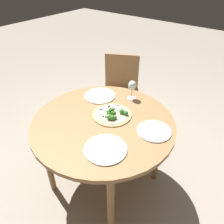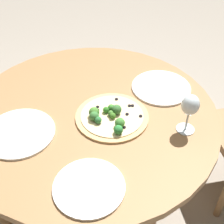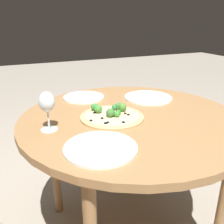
{
  "view_description": "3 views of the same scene",
  "coord_description": "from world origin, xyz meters",
  "px_view_note": "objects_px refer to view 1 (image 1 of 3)",
  "views": [
    {
      "loc": [
        -0.97,
        -0.84,
        1.73
      ],
      "look_at": [
        0.1,
        -0.01,
        0.76
      ],
      "focal_mm": 35.0,
      "sensor_mm": 36.0,
      "label": 1
    },
    {
      "loc": [
        0.37,
        -0.91,
        1.59
      ],
      "look_at": [
        0.1,
        -0.01,
        0.76
      ],
      "focal_mm": 50.0,
      "sensor_mm": 36.0,
      "label": 2
    },
    {
      "loc": [
        0.53,
        0.99,
        1.18
      ],
      "look_at": [
        0.1,
        -0.01,
        0.76
      ],
      "focal_mm": 40.0,
      "sensor_mm": 36.0,
      "label": 3
    }
  ],
  "objects_px": {
    "plate_far": "(154,131)",
    "plate_side": "(100,96)",
    "chair": "(120,91)",
    "plate_near": "(106,149)",
    "pizza": "(113,114)",
    "wine_glass": "(132,86)"
  },
  "relations": [
    {
      "from": "plate_far",
      "to": "plate_side",
      "type": "relative_size",
      "value": 0.89
    },
    {
      "from": "chair",
      "to": "plate_near",
      "type": "xyz_separation_m",
      "value": [
        -1.01,
        -0.62,
        0.26
      ]
    },
    {
      "from": "plate_near",
      "to": "plate_far",
      "type": "distance_m",
      "value": 0.38
    },
    {
      "from": "pizza",
      "to": "plate_near",
      "type": "height_order",
      "value": "pizza"
    },
    {
      "from": "plate_far",
      "to": "wine_glass",
      "type": "bearing_deg",
      "value": 53.91
    },
    {
      "from": "pizza",
      "to": "plate_side",
      "type": "xyz_separation_m",
      "value": [
        0.16,
        0.26,
        -0.01
      ]
    },
    {
      "from": "pizza",
      "to": "plate_far",
      "type": "height_order",
      "value": "pizza"
    },
    {
      "from": "plate_side",
      "to": "plate_far",
      "type": "bearing_deg",
      "value": -102.03
    },
    {
      "from": "pizza",
      "to": "plate_side",
      "type": "bearing_deg",
      "value": 58.85
    },
    {
      "from": "wine_glass",
      "to": "plate_far",
      "type": "height_order",
      "value": "wine_glass"
    },
    {
      "from": "wine_glass",
      "to": "plate_side",
      "type": "relative_size",
      "value": 0.63
    },
    {
      "from": "chair",
      "to": "wine_glass",
      "type": "xyz_separation_m",
      "value": [
        -0.4,
        -0.41,
        0.37
      ]
    },
    {
      "from": "chair",
      "to": "pizza",
      "type": "distance_m",
      "value": 0.86
    },
    {
      "from": "pizza",
      "to": "plate_far",
      "type": "bearing_deg",
      "value": -85.0
    },
    {
      "from": "plate_near",
      "to": "plate_far",
      "type": "bearing_deg",
      "value": -24.64
    },
    {
      "from": "chair",
      "to": "plate_far",
      "type": "xyz_separation_m",
      "value": [
        -0.67,
        -0.77,
        0.26
      ]
    },
    {
      "from": "pizza",
      "to": "plate_far",
      "type": "distance_m",
      "value": 0.34
    },
    {
      "from": "chair",
      "to": "plate_side",
      "type": "distance_m",
      "value": 0.62
    },
    {
      "from": "pizza",
      "to": "plate_side",
      "type": "distance_m",
      "value": 0.31
    },
    {
      "from": "wine_glass",
      "to": "plate_side",
      "type": "xyz_separation_m",
      "value": [
        -0.14,
        0.24,
        -0.11
      ]
    },
    {
      "from": "chair",
      "to": "plate_side",
      "type": "relative_size",
      "value": 3.22
    },
    {
      "from": "chair",
      "to": "wine_glass",
      "type": "bearing_deg",
      "value": -72.04
    }
  ]
}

